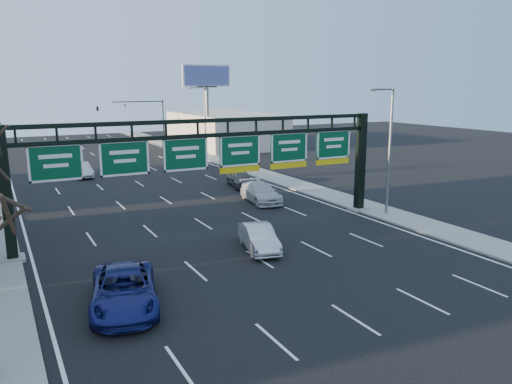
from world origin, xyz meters
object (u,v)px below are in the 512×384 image
sign_gantry (216,159)px  car_blue_suv (124,290)px  car_silver_sedan (259,238)px  car_white_wagon (261,192)px

sign_gantry → car_blue_suv: 12.35m
sign_gantry → car_blue_suv: size_ratio=4.30×
car_blue_suv → car_silver_sedan: size_ratio=1.32×
car_silver_sedan → car_white_wagon: car_white_wagon is taller
sign_gantry → car_silver_sedan: (0.57, -4.58, -3.91)m
sign_gantry → car_blue_suv: (-7.99, -8.60, -3.83)m
car_silver_sedan → car_blue_suv: bearing=-141.8°
car_blue_suv → car_white_wagon: size_ratio=1.09×
car_blue_suv → car_white_wagon: 20.45m
sign_gantry → car_white_wagon: bearing=42.6°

